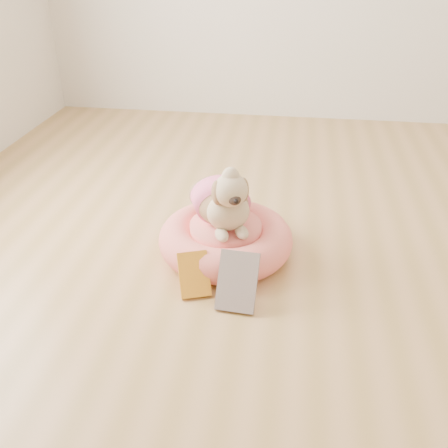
# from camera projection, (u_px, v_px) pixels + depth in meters

# --- Properties ---
(floor) EXTENTS (4.50, 4.50, 0.00)m
(floor) POSITION_uv_depth(u_px,v_px,m) (315.00, 302.00, 1.91)
(floor) COLOR #B08749
(floor) RESTS_ON ground
(pet_bed) EXTENTS (0.58, 0.58, 0.15)m
(pet_bed) POSITION_uv_depth(u_px,v_px,m) (226.00, 239.00, 2.17)
(pet_bed) COLOR #F86461
(pet_bed) RESTS_ON floor
(dog) EXTENTS (0.43, 0.50, 0.31)m
(dog) POSITION_uv_depth(u_px,v_px,m) (223.00, 190.00, 2.07)
(dog) COLOR brown
(dog) RESTS_ON pet_bed
(book_yellow) EXTENTS (0.15, 0.15, 0.16)m
(book_yellow) POSITION_uv_depth(u_px,v_px,m) (194.00, 274.00, 1.93)
(book_yellow) COLOR yellow
(book_yellow) RESTS_ON floor
(book_white) EXTENTS (0.16, 0.15, 0.20)m
(book_white) POSITION_uv_depth(u_px,v_px,m) (237.00, 281.00, 1.86)
(book_white) COLOR white
(book_white) RESTS_ON floor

